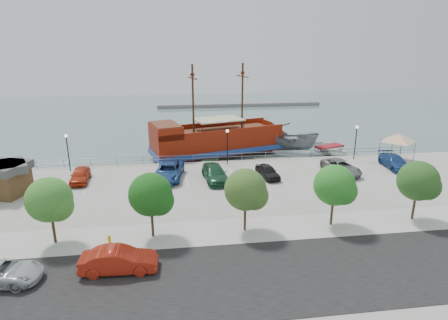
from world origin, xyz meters
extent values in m
plane|color=slate|center=(0.00, 0.00, -1.00)|extent=(160.00, 160.00, 0.00)
cube|color=black|center=(0.00, -16.00, 0.01)|extent=(100.00, 8.00, 0.04)
cube|color=beige|center=(0.00, -10.00, 0.01)|extent=(100.00, 4.00, 0.05)
cylinder|color=slate|center=(0.00, 7.80, 0.95)|extent=(50.00, 0.06, 0.06)
cylinder|color=slate|center=(0.00, 7.80, 0.55)|extent=(50.00, 0.06, 0.06)
cube|color=gray|center=(10.00, 55.00, -0.60)|extent=(40.00, 3.00, 0.80)
cube|color=maroon|center=(-0.45, 13.47, 1.06)|extent=(18.21, 10.05, 2.83)
cube|color=#224297|center=(-0.45, 13.47, 0.14)|extent=(18.62, 10.45, 0.65)
cone|color=maroon|center=(8.73, 16.13, 1.06)|extent=(4.79, 5.98, 5.22)
cube|color=maroon|center=(-7.24, 11.51, 3.24)|extent=(4.64, 6.13, 1.52)
cube|color=brown|center=(-7.24, 11.51, 4.05)|extent=(4.31, 5.65, 0.13)
cube|color=brown|center=(0.07, 13.62, 2.53)|extent=(14.90, 8.52, 0.16)
cube|color=maroon|center=(-1.18, 15.98, 2.86)|extent=(16.77, 5.04, 0.76)
cube|color=maroon|center=(0.27, 10.97, 2.86)|extent=(16.77, 5.04, 0.76)
cylinder|color=#382111|center=(3.20, 14.53, 6.93)|extent=(0.32, 0.32, 8.91)
cylinder|color=#382111|center=(-3.59, 12.57, 6.93)|extent=(0.32, 0.32, 8.91)
cylinder|color=#382111|center=(3.20, 14.53, 9.65)|extent=(1.05, 3.17, 0.15)
cylinder|color=#382111|center=(-3.59, 12.57, 9.65)|extent=(1.05, 3.17, 0.15)
cube|color=beige|center=(-0.25, 13.53, 4.11)|extent=(7.20, 5.72, 0.13)
cylinder|color=#382111|center=(9.46, 16.34, 2.37)|extent=(2.65, 0.92, 0.64)
imported|color=slate|center=(10.10, 13.35, 0.40)|extent=(7.71, 5.13, 2.79)
imported|color=white|center=(15.25, 12.37, -0.32)|extent=(6.52, 7.68, 1.35)
cube|color=slate|center=(-14.55, 9.20, -0.80)|extent=(7.33, 4.63, 0.41)
cube|color=slate|center=(7.78, 9.20, -0.78)|extent=(7.94, 3.12, 0.44)
cube|color=gray|center=(14.74, 9.20, -0.81)|extent=(6.52, 1.96, 0.37)
cube|color=brown|center=(-22.16, 0.10, 1.22)|extent=(4.21, 4.21, 2.44)
cube|color=#444445|center=(-22.16, 0.10, 2.72)|extent=(4.77, 4.77, 0.78)
cylinder|color=slate|center=(19.59, 7.00, 1.21)|extent=(0.08, 0.08, 2.42)
cylinder|color=slate|center=(22.45, 6.85, 1.21)|extent=(0.08, 0.08, 2.42)
cylinder|color=slate|center=(19.44, 4.14, 1.21)|extent=(0.08, 0.08, 2.42)
cylinder|color=slate|center=(22.30, 3.99, 1.21)|extent=(0.08, 0.08, 2.42)
pyramid|color=white|center=(20.95, 5.50, 3.36)|extent=(4.86, 4.86, 0.99)
imported|color=silver|center=(-16.84, -14.50, 0.68)|extent=(5.15, 2.90, 1.36)
imported|color=#B02413|center=(-9.89, -14.28, 0.80)|extent=(4.88, 1.85, 1.59)
cylinder|color=#EFAC0D|center=(-11.05, -10.80, 0.29)|extent=(0.23, 0.23, 0.59)
sphere|color=#EFAC0D|center=(-11.05, -10.80, 0.61)|extent=(0.25, 0.25, 0.25)
cylinder|color=black|center=(-18.00, 6.50, 2.00)|extent=(0.12, 0.12, 4.00)
sphere|color=#FFF2CC|center=(-18.00, 6.50, 4.10)|extent=(0.36, 0.36, 0.36)
cylinder|color=black|center=(0.00, 6.50, 2.00)|extent=(0.12, 0.12, 4.00)
sphere|color=#FFF2CC|center=(0.00, 6.50, 4.10)|extent=(0.36, 0.36, 0.36)
cylinder|color=black|center=(16.00, 6.50, 2.00)|extent=(0.12, 0.12, 4.00)
sphere|color=#FFF2CC|center=(16.00, 6.50, 4.10)|extent=(0.36, 0.36, 0.36)
cylinder|color=#473321|center=(-15.00, -10.00, 1.10)|extent=(0.20, 0.20, 2.20)
sphere|color=#336D26|center=(-15.00, -10.00, 3.40)|extent=(3.20, 3.20, 3.20)
sphere|color=#336D26|center=(-14.40, -10.30, 3.00)|extent=(2.20, 2.20, 2.20)
cylinder|color=#473321|center=(-8.00, -10.00, 1.10)|extent=(0.20, 0.20, 2.20)
sphere|color=#164B14|center=(-8.00, -10.00, 3.40)|extent=(3.20, 3.20, 3.20)
sphere|color=#164B14|center=(-7.40, -10.30, 3.00)|extent=(2.20, 2.20, 2.20)
cylinder|color=#473321|center=(-1.00, -10.00, 1.10)|extent=(0.20, 0.20, 2.20)
sphere|color=#365621|center=(-1.00, -10.00, 3.40)|extent=(3.20, 3.20, 3.20)
sphere|color=#365621|center=(-0.40, -10.30, 3.00)|extent=(2.20, 2.20, 2.20)
cylinder|color=#473321|center=(6.00, -10.00, 1.10)|extent=(0.20, 0.20, 2.20)
sphere|color=#246B1F|center=(6.00, -10.00, 3.40)|extent=(3.20, 3.20, 3.20)
sphere|color=#246B1F|center=(6.60, -10.30, 3.00)|extent=(2.20, 2.20, 2.20)
cylinder|color=#473321|center=(13.00, -10.00, 1.10)|extent=(0.20, 0.20, 2.20)
sphere|color=#254C1B|center=(13.00, -10.00, 3.40)|extent=(3.20, 3.20, 3.20)
sphere|color=#254C1B|center=(13.60, -10.30, 3.00)|extent=(2.20, 2.20, 2.20)
imported|color=#B42E13|center=(-16.04, 2.76, 0.74)|extent=(2.00, 4.44, 1.48)
imported|color=navy|center=(-6.89, 2.52, 0.83)|extent=(3.65, 6.33, 1.66)
imported|color=#1E5132|center=(-2.06, 1.29, 0.79)|extent=(2.74, 5.63, 1.58)
imported|color=black|center=(3.67, 1.44, 0.68)|extent=(2.32, 4.23, 1.36)
imported|color=slate|center=(12.08, 1.67, 0.73)|extent=(3.46, 5.67, 1.47)
imported|color=navy|center=(19.02, 2.61, 0.75)|extent=(2.49, 5.31, 1.50)
camera|label=1|loc=(-6.07, -35.60, 13.89)|focal=30.00mm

